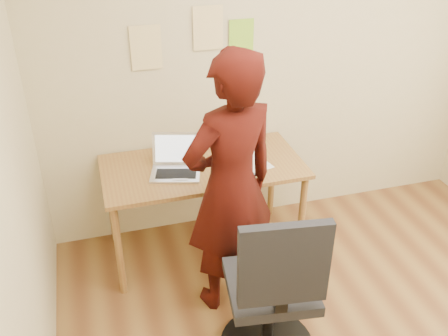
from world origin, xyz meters
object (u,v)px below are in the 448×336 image
object	(u,v)px
laptop	(176,164)
person	(231,188)
office_chair	(273,299)
phone	(249,173)
desk	(203,176)

from	to	relation	value
laptop	person	bearing A→B (deg)	-48.32
laptop	office_chair	world-z (taller)	office_chair
laptop	phone	size ratio (longest dim) A/B	3.34
desk	office_chair	size ratio (longest dim) A/B	1.29
phone	laptop	bearing A→B (deg)	150.80
office_chair	person	bearing A→B (deg)	105.58
office_chair	person	size ratio (longest dim) A/B	0.63
desk	office_chair	distance (m)	1.11
desk	office_chair	world-z (taller)	office_chair
person	desk	bearing A→B (deg)	-101.15
laptop	phone	world-z (taller)	laptop
office_chair	person	world-z (taller)	person
desk	person	distance (m)	0.57
laptop	person	world-z (taller)	person
phone	person	xyz separation A→B (m)	(-0.23, -0.33, 0.12)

